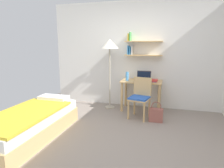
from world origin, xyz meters
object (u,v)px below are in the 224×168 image
at_px(standing_lamp, 110,47).
at_px(handbag, 156,115).
at_px(desk_chair, 140,96).
at_px(water_bottle, 127,76).
at_px(laptop, 144,78).
at_px(bed, 30,124).
at_px(book_stack, 154,80).
at_px(desk, 141,87).

relative_size(standing_lamp, handbag, 3.96).
relative_size(desk_chair, standing_lamp, 0.51).
bearing_deg(standing_lamp, handbag, -27.92).
height_order(standing_lamp, water_bottle, standing_lamp).
height_order(desk_chair, laptop, laptop).
relative_size(bed, book_stack, 8.85).
bearing_deg(bed, book_stack, 44.94).
bearing_deg(water_bottle, desk, 13.22).
distance_m(desk_chair, handbag, 0.51).
bearing_deg(laptop, desk_chair, -89.91).
height_order(standing_lamp, book_stack, standing_lamp).
distance_m(desk, book_stack, 0.34).
bearing_deg(book_stack, standing_lamp, 178.78).
xyz_separation_m(desk, book_stack, (0.28, -0.06, 0.18)).
height_order(desk, book_stack, book_stack).
bearing_deg(handbag, desk_chair, 154.36).
xyz_separation_m(bed, handbag, (2.01, 1.29, -0.09)).
bearing_deg(desk_chair, water_bottle, 132.41).
relative_size(standing_lamp, water_bottle, 8.15).
bearing_deg(bed, handbag, 32.73).
height_order(laptop, water_bottle, laptop).
bearing_deg(desk_chair, desk, 95.25).
distance_m(desk, laptop, 0.21).
bearing_deg(desk, bed, -129.52).
bearing_deg(standing_lamp, bed, -113.60).
distance_m(desk, standing_lamp, 1.20).
bearing_deg(desk, standing_lamp, -177.13).
height_order(bed, desk_chair, desk_chair).
distance_m(desk, handbag, 0.88).
distance_m(desk_chair, laptop, 0.59).
relative_size(book_stack, handbag, 0.51).
bearing_deg(bed, standing_lamp, 66.40).
relative_size(bed, desk_chair, 2.23).
bearing_deg(desk, desk_chair, -84.75).
bearing_deg(water_bottle, laptop, 14.20).
xyz_separation_m(water_bottle, handbag, (0.73, -0.58, -0.67)).
xyz_separation_m(water_bottle, book_stack, (0.62, 0.02, -0.07)).
xyz_separation_m(standing_lamp, book_stack, (1.06, -0.02, -0.75)).
relative_size(laptop, book_stack, 1.54).
bearing_deg(water_bottle, book_stack, 1.55).
xyz_separation_m(laptop, book_stack, (0.24, -0.08, -0.03)).
bearing_deg(handbag, water_bottle, 141.44).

